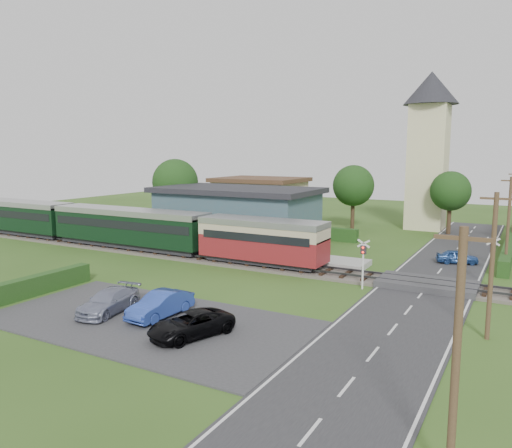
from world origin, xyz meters
The scene contains 29 objects.
ground centered at (0.00, 0.00, 0.00)m, with size 120.00×120.00×0.00m, color #2D4C19.
railway_track centered at (0.00, 2.00, 0.11)m, with size 76.00×3.20×0.49m.
road centered at (10.00, 0.00, 0.03)m, with size 6.00×70.00×0.05m, color #28282B.
car_park centered at (-1.50, -12.00, 0.04)m, with size 17.00×9.00×0.08m, color #333335.
crossing_deck centered at (10.00, 2.00, 0.23)m, with size 6.20×3.40×0.45m, color #333335.
platform centered at (-10.00, 5.20, 0.23)m, with size 30.00×3.00×0.45m, color gray.
equipment_hut centered at (-18.00, 5.20, 1.75)m, with size 2.30×2.30×2.55m.
station_building centered at (-10.00, 10.99, 2.69)m, with size 16.00×9.00×5.30m.
train centered at (-19.02, 2.00, 2.18)m, with size 43.20×2.90×3.40m.
church_tower centered at (5.00, 28.00, 10.23)m, with size 6.00×6.00×17.60m.
house_west centered at (-15.00, 25.00, 2.79)m, with size 10.80×8.80×5.50m.
hedge_carpark centered at (-11.00, -12.00, 0.60)m, with size 0.80×9.00×1.20m, color #193814.
hedge_roadside centered at (14.20, 16.00, 0.60)m, with size 0.80×18.00×1.20m, color #193814.
hedge_station centered at (-10.00, 15.50, 0.65)m, with size 22.00×0.80×1.30m, color #193814.
tree_a centered at (-20.00, 14.00, 5.38)m, with size 5.20×5.20×8.00m.
tree_b centered at (-2.00, 23.00, 5.02)m, with size 4.60×4.60×7.34m.
tree_c centered at (8.00, 25.00, 4.65)m, with size 4.20×4.20×6.78m.
utility_pole_a centered at (14.20, -18.00, 3.63)m, with size 1.40×0.22×7.00m.
utility_pole_b centered at (14.20, -6.00, 3.63)m, with size 1.40×0.22×7.00m.
utility_pole_c centered at (14.20, 10.00, 3.63)m, with size 1.40×0.22×7.00m.
crossing_signal_near centered at (6.40, -0.41, 2.14)m, with size 0.84×0.28×3.28m.
crossing_signal_far centered at (13.60, 4.39, 2.14)m, with size 0.84×0.28×3.28m.
streetlamp_west centered at (-22.00, 20.00, 3.04)m, with size 0.30×0.30×5.15m.
car_on_road centered at (10.77, 10.35, 0.59)m, with size 1.26×3.14×1.07m, color #25498B.
car_park_blue centered at (-1.30, -11.19, 0.75)m, with size 1.42×4.07×1.34m, color #2844A4.
car_park_silver centered at (-4.28, -12.00, 0.70)m, with size 1.74×4.28×1.24m, color gray.
car_park_dark centered at (1.81, -12.70, 0.67)m, with size 1.96×4.26×1.18m, color black.
pedestrian_near centered at (-3.59, 5.58, 1.27)m, with size 0.60×0.39×1.64m, color gray.
pedestrian_far centered at (-14.58, 4.81, 1.39)m, with size 0.91×0.71×1.88m, color gray.
Camera 1 is at (15.62, -31.13, 8.84)m, focal length 35.00 mm.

